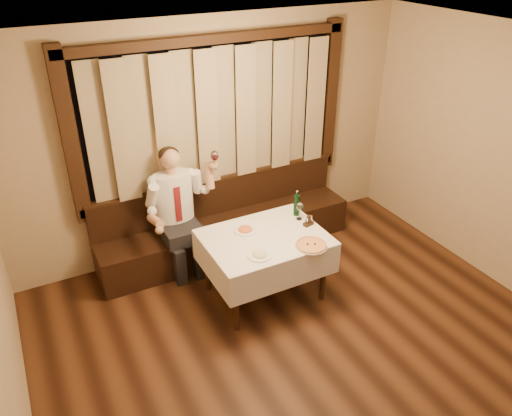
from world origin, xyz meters
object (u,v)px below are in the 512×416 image
banquette (226,227)px  pasta_cream (260,253)px  seated_man (177,203)px  green_bottle (297,205)px  pizza (311,245)px  pasta_red (245,228)px  dining_table (265,245)px  cruet_caddy (309,222)px

banquette → pasta_cream: 1.41m
banquette → seated_man: bearing=-171.7°
green_bottle → seated_man: 1.35m
banquette → pasta_cream: size_ratio=13.23×
pizza → pasta_cream: bearing=170.5°
pasta_red → green_bottle: size_ratio=0.83×
dining_table → pasta_cream: (-0.21, -0.29, 0.14)m
pizza → cruet_caddy: 0.42m
cruet_caddy → pasta_cream: bearing=-172.0°
dining_table → pasta_red: bearing=124.2°
dining_table → pasta_cream: pasta_cream is taller
pasta_red → cruet_caddy: (0.66, -0.21, 0.01)m
banquette → pizza: 1.51m
seated_man → pizza: bearing=-53.9°
pasta_red → cruet_caddy: size_ratio=2.03×
seated_man → dining_table: bearing=-56.0°
pasta_cream → green_bottle: green_bottle is taller
pizza → pasta_red: (-0.46, 0.58, 0.02)m
dining_table → pizza: pizza is taller
pasta_red → seated_man: (-0.50, 0.74, 0.07)m
green_bottle → seated_man: (-1.16, 0.70, -0.02)m
seated_man → cruet_caddy: bearing=-39.3°
pasta_red → cruet_caddy: cruet_caddy is taller
green_bottle → cruet_caddy: (0.00, -0.25, -0.09)m
pizza → banquette: bearing=103.2°
banquette → green_bottle: 1.11m
dining_table → cruet_caddy: 0.55m
dining_table → seated_man: 1.14m
pizza → pasta_red: size_ratio=1.33×
pizza → cruet_caddy: bearing=60.9°
dining_table → pizza: size_ratio=3.80×
banquette → dining_table: bearing=-90.0°
pasta_cream → seated_man: (-0.41, 1.22, 0.07)m
pasta_red → seated_man: 0.89m
green_bottle → cruet_caddy: size_ratio=2.45×
green_bottle → seated_man: bearing=149.1°
banquette → pizza: size_ratio=9.58×
green_bottle → cruet_caddy: 0.27m
pasta_red → cruet_caddy: bearing=-17.8°
pasta_cream → cruet_caddy: (0.74, 0.27, 0.01)m
pizza → green_bottle: (0.20, 0.62, 0.11)m
dining_table → pasta_red: pasta_red is taller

